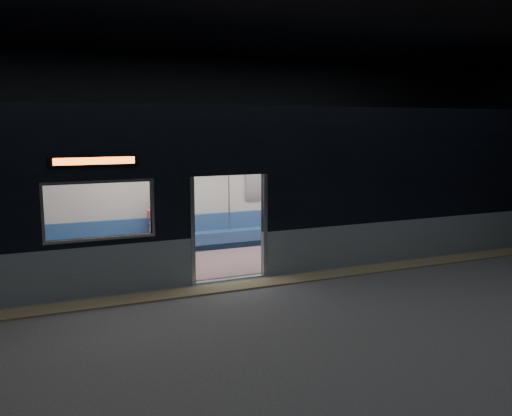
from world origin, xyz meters
TOP-DOWN VIEW (x-y plane):
  - station_floor at (0.00, 0.00)m, footprint 24.00×14.00m
  - station_envelope at (0.00, 0.00)m, footprint 24.00×14.00m
  - tactile_strip at (0.00, 0.55)m, footprint 22.80×0.50m
  - metro_car at (-0.00, 2.54)m, footprint 18.00×3.04m
  - passenger at (-0.79, 3.55)m, footprint 0.42×0.69m
  - handbag at (-0.78, 3.33)m, footprint 0.31×0.28m
  - transit_map at (2.03, 3.85)m, footprint 1.02×0.03m

SIDE VIEW (x-z plane):
  - station_floor at x=0.00m, z-range -0.01..0.00m
  - tactile_strip at x=0.00m, z-range 0.00..0.03m
  - handbag at x=-0.78m, z-range 0.61..0.74m
  - passenger at x=-0.79m, z-range 0.11..1.47m
  - transit_map at x=2.03m, z-range 1.15..1.81m
  - metro_car at x=0.00m, z-range 0.17..3.52m
  - station_envelope at x=0.00m, z-range 1.16..6.16m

